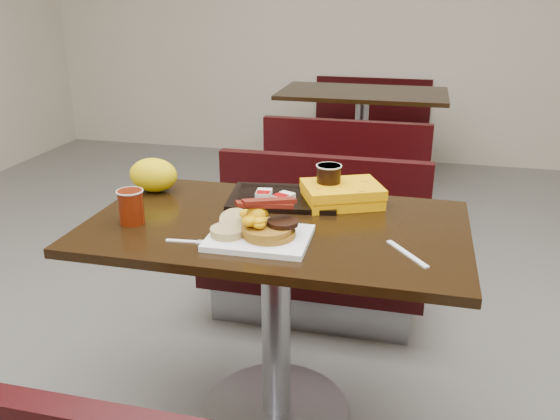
% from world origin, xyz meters
% --- Properties ---
extents(floor, '(6.00, 7.00, 0.01)m').
position_xyz_m(floor, '(0.00, 0.00, 0.00)').
color(floor, slate).
rests_on(floor, ground).
extents(table_near, '(1.20, 0.70, 0.75)m').
position_xyz_m(table_near, '(0.00, 0.00, 0.38)').
color(table_near, black).
rests_on(table_near, floor).
extents(bench_near_n, '(1.00, 0.46, 0.72)m').
position_xyz_m(bench_near_n, '(0.00, 0.70, 0.36)').
color(bench_near_n, black).
rests_on(bench_near_n, floor).
extents(table_far, '(1.20, 0.70, 0.75)m').
position_xyz_m(table_far, '(0.00, 2.60, 0.38)').
color(table_far, black).
rests_on(table_far, floor).
extents(bench_far_s, '(1.00, 0.46, 0.72)m').
position_xyz_m(bench_far_s, '(0.00, 1.90, 0.36)').
color(bench_far_s, black).
rests_on(bench_far_s, floor).
extents(bench_far_n, '(1.00, 0.46, 0.72)m').
position_xyz_m(bench_far_n, '(0.00, 3.30, 0.36)').
color(bench_far_n, black).
rests_on(bench_far_n, floor).
extents(platter, '(0.30, 0.24, 0.02)m').
position_xyz_m(platter, '(-0.01, -0.14, 0.76)').
color(platter, white).
rests_on(platter, table_near).
extents(pancake_stack, '(0.18, 0.18, 0.03)m').
position_xyz_m(pancake_stack, '(0.02, -0.14, 0.78)').
color(pancake_stack, '#8E6317').
rests_on(pancake_stack, platter).
extents(sausage_patty, '(0.10, 0.10, 0.01)m').
position_xyz_m(sausage_patty, '(0.05, -0.13, 0.81)').
color(sausage_patty, black).
rests_on(sausage_patty, pancake_stack).
extents(scrambled_eggs, '(0.12, 0.11, 0.05)m').
position_xyz_m(scrambled_eggs, '(-0.02, -0.14, 0.83)').
color(scrambled_eggs, '#E4CA04').
rests_on(scrambled_eggs, pancake_stack).
extents(bacon_strips, '(0.19, 0.15, 0.01)m').
position_xyz_m(bacon_strips, '(-0.00, -0.13, 0.86)').
color(bacon_strips, '#430804').
rests_on(bacon_strips, scrambled_eggs).
extents(muffin_bottom, '(0.11, 0.11, 0.02)m').
position_xyz_m(muffin_bottom, '(-0.11, -0.17, 0.78)').
color(muffin_bottom, tan).
rests_on(muffin_bottom, platter).
extents(muffin_top, '(0.12, 0.12, 0.06)m').
position_xyz_m(muffin_top, '(-0.10, -0.11, 0.79)').
color(muffin_top, tan).
rests_on(muffin_top, platter).
extents(coffee_cup_near, '(0.10, 0.10, 0.11)m').
position_xyz_m(coffee_cup_near, '(-0.44, -0.11, 0.80)').
color(coffee_cup_near, '#932005').
rests_on(coffee_cup_near, table_near).
extents(fork, '(0.13, 0.04, 0.00)m').
position_xyz_m(fork, '(-0.24, -0.21, 0.75)').
color(fork, white).
rests_on(fork, table_near).
extents(knife, '(0.12, 0.16, 0.00)m').
position_xyz_m(knife, '(0.41, -0.14, 0.75)').
color(knife, white).
rests_on(knife, table_near).
extents(condiment_syrup, '(0.05, 0.05, 0.01)m').
position_xyz_m(condiment_syrup, '(0.02, -0.00, 0.76)').
color(condiment_syrup, '#B62807').
rests_on(condiment_syrup, table_near).
extents(condiment_ketchup, '(0.05, 0.04, 0.01)m').
position_xyz_m(condiment_ketchup, '(-0.11, 0.03, 0.76)').
color(condiment_ketchup, '#8C0504').
rests_on(condiment_ketchup, table_near).
extents(tray, '(0.41, 0.31, 0.02)m').
position_xyz_m(tray, '(-0.03, 0.21, 0.76)').
color(tray, black).
rests_on(tray, table_near).
extents(hashbrown_sleeve_left, '(0.06, 0.08, 0.02)m').
position_xyz_m(hashbrown_sleeve_left, '(-0.09, 0.19, 0.78)').
color(hashbrown_sleeve_left, silver).
rests_on(hashbrown_sleeve_left, tray).
extents(hashbrown_sleeve_right, '(0.08, 0.09, 0.02)m').
position_xyz_m(hashbrown_sleeve_right, '(-0.02, 0.17, 0.78)').
color(hashbrown_sleeve_right, silver).
rests_on(hashbrown_sleeve_right, tray).
extents(coffee_cup_far, '(0.10, 0.10, 0.11)m').
position_xyz_m(coffee_cup_far, '(0.13, 0.24, 0.82)').
color(coffee_cup_far, black).
rests_on(coffee_cup_far, tray).
extents(clamshell, '(0.32, 0.28, 0.07)m').
position_xyz_m(clamshell, '(0.18, 0.23, 0.79)').
color(clamshell, '#F9A504').
rests_on(clamshell, table_near).
extents(paper_bag, '(0.21, 0.17, 0.12)m').
position_xyz_m(paper_bag, '(-0.51, 0.20, 0.81)').
color(paper_bag, yellow).
rests_on(paper_bag, table_near).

